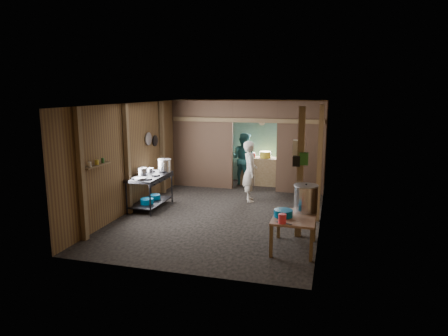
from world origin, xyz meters
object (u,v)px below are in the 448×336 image
(stock_pot, at_px, (306,199))
(cook, at_px, (250,171))
(prep_table, at_px, (294,233))
(yellow_tub, at_px, (265,155))
(gas_range, at_px, (150,192))
(pink_bucket, at_px, (282,219))
(stove_pot_large, at_px, (165,166))

(stock_pot, relative_size, cook, 0.34)
(prep_table, bearing_deg, yellow_tub, 105.60)
(yellow_tub, xyz_separation_m, cook, (-0.08, -1.94, -0.15))
(gas_range, height_order, pink_bucket, gas_range)
(stove_pot_large, height_order, stock_pot, stove_pot_large)
(stock_pot, bearing_deg, cook, 121.66)
(gas_range, distance_m, stove_pot_large, 0.80)
(pink_bucket, distance_m, yellow_tub, 5.51)
(prep_table, distance_m, stove_pot_large, 4.25)
(gas_range, bearing_deg, yellow_tub, 54.18)
(stock_pot, relative_size, pink_bucket, 3.25)
(cook, bearing_deg, pink_bucket, -177.32)
(prep_table, height_order, pink_bucket, pink_bucket)
(prep_table, xyz_separation_m, stock_pot, (0.17, 0.37, 0.56))
(stove_pot_large, distance_m, stock_pot, 4.16)
(stove_pot_large, relative_size, cook, 0.22)
(gas_range, relative_size, stove_pot_large, 4.09)
(pink_bucket, bearing_deg, yellow_tub, 102.70)
(stove_pot_large, xyz_separation_m, pink_bucket, (3.37, -2.68, -0.28))
(prep_table, distance_m, yellow_tub, 5.17)
(stove_pot_large, relative_size, pink_bucket, 2.08)
(yellow_tub, distance_m, cook, 1.95)
(gas_range, bearing_deg, stock_pot, -19.07)
(stove_pot_large, distance_m, yellow_tub, 3.45)
(pink_bucket, bearing_deg, stock_pot, 67.21)
(gas_range, relative_size, stock_pot, 2.62)
(gas_range, relative_size, cook, 0.88)
(stove_pot_large, relative_size, stock_pot, 0.64)
(stove_pot_large, distance_m, pink_bucket, 4.32)
(prep_table, xyz_separation_m, yellow_tub, (-1.38, 4.94, 0.64))
(stock_pot, height_order, pink_bucket, stock_pot)
(cook, bearing_deg, stock_pot, -166.20)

